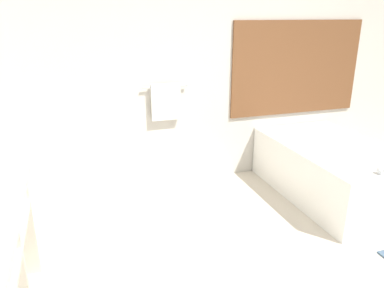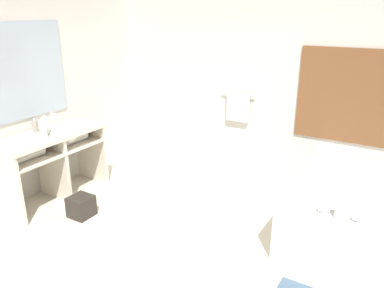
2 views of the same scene
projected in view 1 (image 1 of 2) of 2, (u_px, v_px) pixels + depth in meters
name	position (u px, v px, depth m)	size (l,w,h in m)	color
wall_back_with_blinds	(194.00, 66.00, 4.11)	(7.40, 0.13, 2.70)	silver
bathtub	(333.00, 168.00, 4.04)	(1.04, 1.69, 0.69)	white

